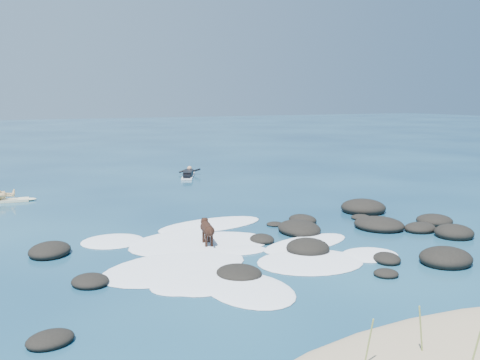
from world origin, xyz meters
TOP-DOWN VIEW (x-y plane):
  - ground at (0.00, 0.00)m, footprint 160.00×160.00m
  - reef_rocks at (2.30, -0.94)m, footprint 12.44×6.87m
  - breaking_foam at (-1.41, -0.98)m, footprint 7.17×7.50m
  - paddling_surfer_rig at (2.17, 11.04)m, footprint 1.51×2.33m
  - dog at (-1.39, -0.29)m, footprint 0.41×1.09m

SIDE VIEW (x-z plane):
  - ground at x=0.00m, z-range 0.00..0.00m
  - breaking_foam at x=-1.41m, z-range -0.05..0.07m
  - reef_rocks at x=2.30m, z-range -0.17..0.38m
  - paddling_surfer_rig at x=2.17m, z-range -0.07..0.35m
  - dog at x=-1.39m, z-range 0.11..0.81m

